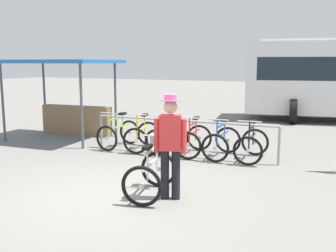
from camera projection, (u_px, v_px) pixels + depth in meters
The scene contains 11 objects.
ground_plane at pixel (123, 193), 6.64m from camera, with size 80.00×80.00×0.00m, color slate.
bike_rack_rail at pixel (182, 127), 9.25m from camera, with size 4.61×0.22×0.88m.
racked_bike_lime at pixel (119, 134), 10.19m from camera, with size 0.73×1.13×0.97m.
racked_bike_yellow at pixel (142, 136), 9.92m from camera, with size 0.84×1.20×0.98m.
racked_bike_orange at pixel (167, 138), 9.64m from camera, with size 0.77×1.17×0.98m.
racked_bike_red at pixel (194, 140), 9.37m from camera, with size 0.77×1.15×0.97m.
racked_bike_blue at pixel (222, 142), 9.10m from camera, with size 0.67×1.09×0.97m.
racked_bike_black at pixel (252, 145), 8.82m from camera, with size 0.74×1.16×0.98m.
featured_bicycle at pixel (153, 166), 6.56m from camera, with size 0.86×1.25×1.09m.
person_with_featured_bike at pixel (170, 142), 6.24m from camera, with size 0.50×0.32×1.72m.
market_stall at pixel (68, 91), 11.49m from camera, with size 3.26×2.52×2.30m.
Camera 1 is at (3.42, -5.42, 2.22)m, focal length 41.35 mm.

